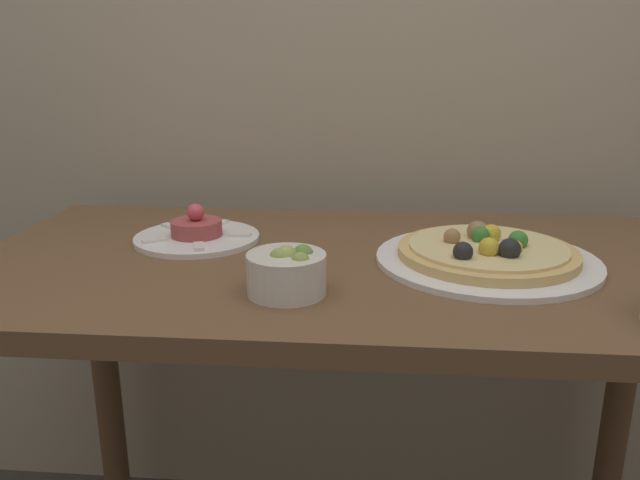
{
  "coord_description": "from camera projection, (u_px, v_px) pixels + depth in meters",
  "views": [
    {
      "loc": [
        0.03,
        -0.67,
        1.13
      ],
      "look_at": [
        -0.05,
        0.29,
        0.84
      ],
      "focal_mm": 35.0,
      "sensor_mm": 36.0,
      "label": 1
    }
  ],
  "objects": [
    {
      "name": "dining_table",
      "position": [
        351.0,
        328.0,
        1.08
      ],
      "size": [
        1.28,
        0.65,
        0.8
      ],
      "color": "brown",
      "rests_on": "ground_plane"
    },
    {
      "name": "pizza_plate",
      "position": [
        487.0,
        254.0,
        1.01
      ],
      "size": [
        0.36,
        0.36,
        0.06
      ],
      "color": "white",
      "rests_on": "dining_table"
    },
    {
      "name": "tartare_plate",
      "position": [
        197.0,
        234.0,
        1.14
      ],
      "size": [
        0.23,
        0.23,
        0.07
      ],
      "color": "white",
      "rests_on": "dining_table"
    },
    {
      "name": "small_bowl",
      "position": [
        287.0,
        271.0,
        0.88
      ],
      "size": [
        0.11,
        0.11,
        0.07
      ],
      "color": "silver",
      "rests_on": "dining_table"
    }
  ]
}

